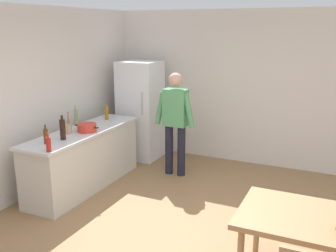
{
  "coord_description": "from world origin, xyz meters",
  "views": [
    {
      "loc": [
        1.49,
        -3.65,
        2.39
      ],
      "look_at": [
        -0.74,
        1.11,
        1.03
      ],
      "focal_mm": 40.9,
      "sensor_mm": 36.0,
      "label": 1
    }
  ],
  "objects_px": {
    "person": "(175,117)",
    "bottle_beer_brown": "(46,136)",
    "cooking_pot": "(87,128)",
    "bottle_wine_dark": "(63,129)",
    "refrigerator": "(141,110)",
    "bottle_oil_amber": "(107,113)",
    "dining_table": "(318,226)",
    "bottle_vinegar_tall": "(76,117)",
    "bottle_sauce_red": "(49,144)",
    "utensil_jar": "(68,128)"
  },
  "relations": [
    {
      "from": "person",
      "to": "bottle_sauce_red",
      "type": "height_order",
      "value": "person"
    },
    {
      "from": "utensil_jar",
      "to": "bottle_sauce_red",
      "type": "relative_size",
      "value": 1.33
    },
    {
      "from": "refrigerator",
      "to": "bottle_vinegar_tall",
      "type": "bearing_deg",
      "value": -104.36
    },
    {
      "from": "dining_table",
      "to": "bottle_vinegar_tall",
      "type": "xyz_separation_m",
      "value": [
        -3.66,
        1.29,
        0.36
      ]
    },
    {
      "from": "cooking_pot",
      "to": "bottle_wine_dark",
      "type": "relative_size",
      "value": 1.18
    },
    {
      "from": "dining_table",
      "to": "bottle_wine_dark",
      "type": "distance_m",
      "value": 3.41
    },
    {
      "from": "refrigerator",
      "to": "bottle_vinegar_tall",
      "type": "xyz_separation_m",
      "value": [
        -0.36,
        -1.41,
        0.14
      ]
    },
    {
      "from": "person",
      "to": "bottle_oil_amber",
      "type": "distance_m",
      "value": 1.16
    },
    {
      "from": "bottle_beer_brown",
      "to": "bottle_oil_amber",
      "type": "height_order",
      "value": "bottle_oil_amber"
    },
    {
      "from": "bottle_wine_dark",
      "to": "dining_table",
      "type": "bearing_deg",
      "value": -10.05
    },
    {
      "from": "bottle_vinegar_tall",
      "to": "bottle_sauce_red",
      "type": "bearing_deg",
      "value": -66.66
    },
    {
      "from": "utensil_jar",
      "to": "cooking_pot",
      "type": "bearing_deg",
      "value": 46.9
    },
    {
      "from": "cooking_pot",
      "to": "utensil_jar",
      "type": "relative_size",
      "value": 1.25
    },
    {
      "from": "utensil_jar",
      "to": "bottle_wine_dark",
      "type": "xyz_separation_m",
      "value": [
        0.14,
        -0.28,
        0.07
      ]
    },
    {
      "from": "utensil_jar",
      "to": "bottle_beer_brown",
      "type": "xyz_separation_m",
      "value": [
        0.07,
        -0.53,
        0.03
      ]
    },
    {
      "from": "bottle_vinegar_tall",
      "to": "cooking_pot",
      "type": "bearing_deg",
      "value": -30.85
    },
    {
      "from": "refrigerator",
      "to": "bottle_beer_brown",
      "type": "relative_size",
      "value": 6.92
    },
    {
      "from": "bottle_wine_dark",
      "to": "bottle_oil_amber",
      "type": "distance_m",
      "value": 1.25
    },
    {
      "from": "bottle_beer_brown",
      "to": "bottle_oil_amber",
      "type": "relative_size",
      "value": 0.93
    },
    {
      "from": "refrigerator",
      "to": "bottle_vinegar_tall",
      "type": "relative_size",
      "value": 5.62
    },
    {
      "from": "bottle_oil_amber",
      "to": "bottle_sauce_red",
      "type": "relative_size",
      "value": 1.17
    },
    {
      "from": "person",
      "to": "bottle_wine_dark",
      "type": "relative_size",
      "value": 5.0
    },
    {
      "from": "person",
      "to": "bottle_sauce_red",
      "type": "xyz_separation_m",
      "value": [
        -0.8,
        -2.05,
        0.02
      ]
    },
    {
      "from": "person",
      "to": "bottle_beer_brown",
      "type": "bearing_deg",
      "value": -120.45
    },
    {
      "from": "refrigerator",
      "to": "bottle_oil_amber",
      "type": "relative_size",
      "value": 6.43
    },
    {
      "from": "dining_table",
      "to": "bottle_sauce_red",
      "type": "height_order",
      "value": "bottle_sauce_red"
    },
    {
      "from": "cooking_pot",
      "to": "bottle_beer_brown",
      "type": "height_order",
      "value": "bottle_beer_brown"
    },
    {
      "from": "cooking_pot",
      "to": "utensil_jar",
      "type": "bearing_deg",
      "value": -133.1
    },
    {
      "from": "utensil_jar",
      "to": "bottle_vinegar_tall",
      "type": "bearing_deg",
      "value": 113.49
    },
    {
      "from": "cooking_pot",
      "to": "bottle_sauce_red",
      "type": "height_order",
      "value": "bottle_sauce_red"
    },
    {
      "from": "dining_table",
      "to": "bottle_beer_brown",
      "type": "height_order",
      "value": "bottle_beer_brown"
    },
    {
      "from": "person",
      "to": "bottle_vinegar_tall",
      "type": "relative_size",
      "value": 5.31
    },
    {
      "from": "cooking_pot",
      "to": "utensil_jar",
      "type": "distance_m",
      "value": 0.27
    },
    {
      "from": "bottle_sauce_red",
      "to": "utensil_jar",
      "type": "bearing_deg",
      "value": 113.25
    },
    {
      "from": "bottle_oil_amber",
      "to": "bottle_vinegar_tall",
      "type": "bearing_deg",
      "value": -109.53
    },
    {
      "from": "bottle_beer_brown",
      "to": "utensil_jar",
      "type": "bearing_deg",
      "value": 97.45
    },
    {
      "from": "person",
      "to": "utensil_jar",
      "type": "xyz_separation_m",
      "value": [
        -1.13,
        -1.28,
        0.0
      ]
    },
    {
      "from": "bottle_wine_dark",
      "to": "bottle_sauce_red",
      "type": "xyz_separation_m",
      "value": [
        0.19,
        -0.49,
        -0.05
      ]
    },
    {
      "from": "bottle_oil_amber",
      "to": "person",
      "type": "bearing_deg",
      "value": 15.41
    },
    {
      "from": "dining_table",
      "to": "bottle_oil_amber",
      "type": "relative_size",
      "value": 5.0
    },
    {
      "from": "person",
      "to": "bottle_wine_dark",
      "type": "bearing_deg",
      "value": -122.49
    },
    {
      "from": "bottle_wine_dark",
      "to": "person",
      "type": "bearing_deg",
      "value": 57.51
    },
    {
      "from": "dining_table",
      "to": "bottle_oil_amber",
      "type": "xyz_separation_m",
      "value": [
        -3.47,
        1.84,
        0.34
      ]
    },
    {
      "from": "dining_table",
      "to": "utensil_jar",
      "type": "bearing_deg",
      "value": 166.0
    },
    {
      "from": "refrigerator",
      "to": "bottle_oil_amber",
      "type": "xyz_separation_m",
      "value": [
        -0.17,
        -0.86,
        0.12
      ]
    },
    {
      "from": "cooking_pot",
      "to": "bottle_wine_dark",
      "type": "distance_m",
      "value": 0.48
    },
    {
      "from": "utensil_jar",
      "to": "bottle_oil_amber",
      "type": "xyz_separation_m",
      "value": [
        0.01,
        0.97,
        0.04
      ]
    },
    {
      "from": "person",
      "to": "bottle_beer_brown",
      "type": "relative_size",
      "value": 6.54
    },
    {
      "from": "dining_table",
      "to": "utensil_jar",
      "type": "height_order",
      "value": "utensil_jar"
    },
    {
      "from": "cooking_pot",
      "to": "bottle_oil_amber",
      "type": "relative_size",
      "value": 1.43
    }
  ]
}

